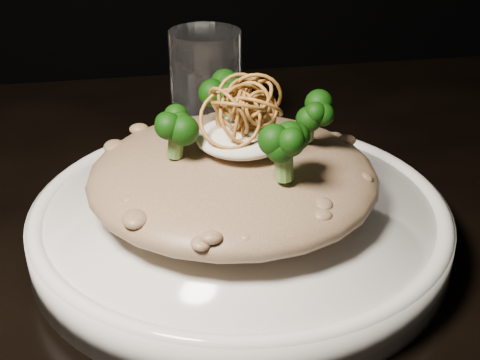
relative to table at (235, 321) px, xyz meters
name	(u,v)px	position (x,y,z in m)	size (l,w,h in m)	color
table	(235,321)	(0.00, 0.00, 0.00)	(1.10, 0.80, 0.75)	black
plate	(240,224)	(0.00, 0.00, 0.10)	(0.32, 0.32, 0.03)	white
risotto	(233,176)	(0.00, 0.00, 0.14)	(0.22, 0.22, 0.05)	brown
broccoli	(247,117)	(0.01, 0.00, 0.19)	(0.13, 0.13, 0.05)	black
cheese	(242,137)	(0.01, 0.00, 0.17)	(0.07, 0.07, 0.02)	white
shallots	(241,101)	(0.00, -0.01, 0.20)	(0.06, 0.06, 0.04)	brown
drinking_glass	(206,92)	(0.00, 0.17, 0.14)	(0.07, 0.07, 0.12)	silver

